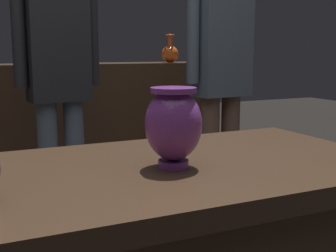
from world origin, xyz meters
name	(u,v)px	position (x,y,z in m)	size (l,w,h in m)	color
back_display_shelf	(33,135)	(0.00, 2.20, 0.49)	(2.60, 0.40, 0.99)	#422D1E
vase_centerpiece	(173,124)	(0.01, -0.04, 0.91)	(0.14, 0.14, 0.19)	#7A388E
shelf_vase_center	(30,53)	(0.00, 2.15, 1.07)	(0.13, 0.13, 0.10)	#2D429E
shelf_vase_far_right	(170,53)	(1.04, 2.14, 1.06)	(0.13, 0.13, 0.21)	#E55B1E
visitor_center_back	(58,72)	(0.05, 1.48, 0.96)	(0.47, 0.21, 1.64)	slate
visitor_near_right	(221,68)	(0.93, 1.23, 0.98)	(0.47, 0.21, 1.66)	brown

